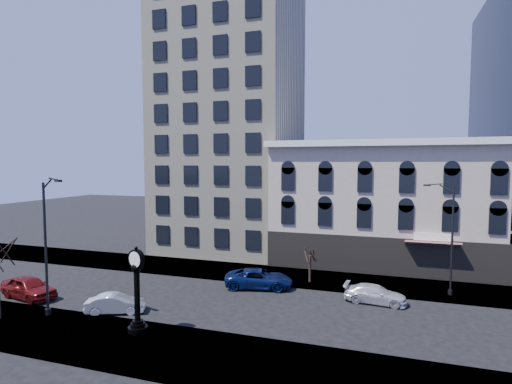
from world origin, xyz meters
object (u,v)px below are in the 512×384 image
(car_near_a, at_px, (29,287))
(street_lamp_near, at_px, (50,210))
(street_clock, at_px, (137,293))
(car_near_b, at_px, (116,304))

(car_near_a, bearing_deg, street_lamp_near, -106.63)
(street_clock, relative_size, car_near_b, 1.32)
(street_clock, xyz_separation_m, car_near_b, (-3.44, 2.41, -1.84))
(car_near_a, height_order, car_near_b, car_near_a)
(street_clock, relative_size, car_near_a, 1.06)
(street_clock, distance_m, car_near_a, 12.18)
(street_lamp_near, xyz_separation_m, car_near_b, (3.30, 2.15, -6.62))
(car_near_b, bearing_deg, street_clock, -149.13)
(street_lamp_near, relative_size, car_near_a, 1.92)
(street_lamp_near, height_order, car_near_b, street_lamp_near)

